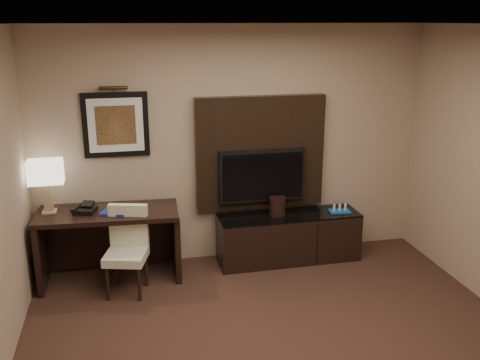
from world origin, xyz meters
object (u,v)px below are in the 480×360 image
object	(u,v)px
desk	(110,245)
table_lamp	(47,186)
desk_chair	(126,256)
ice_bucket	(277,206)
tv	(262,176)
credenza	(288,237)
minibar_tray	(340,209)
desk_phone	(85,208)

from	to	relation	value
desk	table_lamp	bearing A→B (deg)	174.82
desk_chair	ice_bucket	bearing A→B (deg)	29.15
tv	ice_bucket	world-z (taller)	tv
credenza	tv	bearing A→B (deg)	153.83
tv	ice_bucket	bearing A→B (deg)	-36.66
ice_bucket	minibar_tray	distance (m)	0.75
desk_phone	minibar_tray	bearing A→B (deg)	18.87
tv	minibar_tray	bearing A→B (deg)	-11.43
desk_phone	minibar_tray	distance (m)	2.88
desk_phone	tv	bearing A→B (deg)	24.17
desk	minibar_tray	world-z (taller)	desk
tv	desk	bearing A→B (deg)	-173.78
tv	minibar_tray	distance (m)	1.00
credenza	table_lamp	distance (m)	2.74
tv	desk_phone	size ratio (longest dim) A/B	4.66
desk_chair	minibar_tray	xyz separation A→B (m)	(2.47, 0.37, 0.19)
desk_phone	desk	bearing A→B (deg)	17.70
credenza	tv	world-z (taller)	tv
tv	desk_chair	xyz separation A→B (m)	(-1.58, -0.55, -0.60)
minibar_tray	desk_phone	bearing A→B (deg)	-179.91
ice_bucket	credenza	bearing A→B (deg)	-10.10
desk	table_lamp	xyz separation A→B (m)	(-0.59, 0.09, 0.68)
desk_phone	table_lamp	bearing A→B (deg)	-174.65
desk	ice_bucket	world-z (taller)	desk
ice_bucket	minibar_tray	xyz separation A→B (m)	(0.74, -0.07, -0.06)
table_lamp	desk_phone	size ratio (longest dim) A/B	2.67
desk	ice_bucket	distance (m)	1.92
desk	tv	world-z (taller)	tv
minibar_tray	credenza	bearing A→B (deg)	176.08
tv	desk_phone	bearing A→B (deg)	-174.61
credenza	minibar_tray	size ratio (longest dim) A/B	6.88
minibar_tray	tv	bearing A→B (deg)	168.57
desk_phone	minibar_tray	world-z (taller)	desk_phone
desk	credenza	distance (m)	2.04
credenza	desk	bearing A→B (deg)	-179.21
table_lamp	tv	bearing A→B (deg)	2.41
tv	table_lamp	bearing A→B (deg)	-177.59
desk_phone	ice_bucket	world-z (taller)	desk_phone
desk	tv	xyz separation A→B (m)	(1.74, 0.19, 0.62)
tv	credenza	bearing A→B (deg)	-25.55
desk	desk_chair	xyz separation A→B (m)	(0.17, -0.36, 0.03)
table_lamp	minibar_tray	distance (m)	3.27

